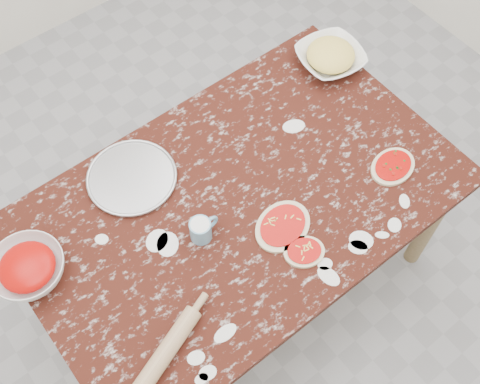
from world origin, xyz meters
name	(u,v)px	position (x,y,z in m)	size (l,w,h in m)	color
ground	(240,278)	(0.00, 0.00, 0.00)	(4.00, 4.00, 0.00)	gray
worktable	(240,210)	(0.00, 0.00, 0.67)	(1.60, 1.00, 0.75)	black
pizza_tray	(132,178)	(-0.26, 0.32, 0.76)	(0.33, 0.33, 0.01)	#B2B2B7
sauce_bowl	(28,269)	(-0.74, 0.21, 0.79)	(0.25, 0.25, 0.08)	white
cheese_bowl	(330,58)	(0.70, 0.29, 0.78)	(0.27, 0.27, 0.07)	white
flour_mug	(201,229)	(-0.20, -0.03, 0.80)	(0.12, 0.08, 0.09)	#6AA2C2
pizza_left	(283,226)	(0.05, -0.18, 0.76)	(0.26, 0.22, 0.02)	beige
pizza_mid	(304,252)	(0.04, -0.31, 0.76)	(0.18, 0.17, 0.02)	beige
pizza_right	(393,166)	(0.54, -0.25, 0.76)	(0.21, 0.16, 0.02)	beige
rolling_pin	(168,349)	(-0.52, -0.30, 0.78)	(0.06, 0.06, 0.29)	tan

